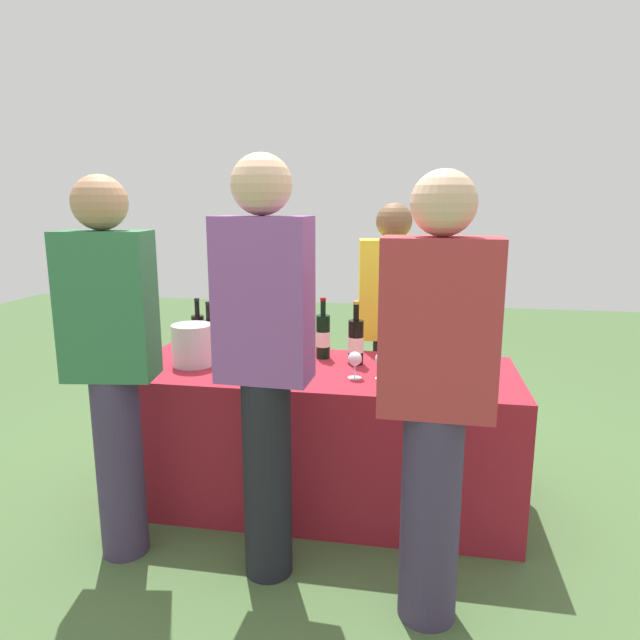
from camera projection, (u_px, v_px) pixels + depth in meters
name	position (u px, v px, depth m)	size (l,w,h in m)	color
ground_plane	(320.00, 498.00, 2.99)	(12.00, 12.00, 0.00)	#476638
tasting_table	(320.00, 435.00, 2.92)	(1.97, 0.77, 0.72)	maroon
wine_bottle_0	(198.00, 334.00, 3.10)	(0.07, 0.07, 0.31)	black
wine_bottle_1	(210.00, 338.00, 3.02)	(0.07, 0.07, 0.31)	black
wine_bottle_2	(257.00, 340.00, 2.97)	(0.07, 0.07, 0.31)	black
wine_bottle_3	(275.00, 339.00, 2.99)	(0.07, 0.07, 0.31)	black
wine_bottle_4	(323.00, 336.00, 3.01)	(0.08, 0.08, 0.33)	black
wine_bottle_5	(356.00, 341.00, 2.90)	(0.08, 0.08, 0.33)	black
wine_bottle_6	(400.00, 346.00, 2.86)	(0.07, 0.07, 0.30)	black
wine_bottle_7	(436.00, 343.00, 2.86)	(0.08, 0.08, 0.33)	black
wine_glass_0	(243.00, 352.00, 2.74)	(0.07, 0.07, 0.15)	silver
wine_glass_1	(355.00, 360.00, 2.67)	(0.07, 0.07, 0.13)	silver
wine_glass_2	(382.00, 360.00, 2.65)	(0.06, 0.06, 0.13)	silver
ice_bucket	(193.00, 345.00, 2.88)	(0.21, 0.21, 0.21)	silver
server_pouring	(391.00, 325.00, 3.31)	(0.41, 0.26, 1.55)	black
guest_0	(112.00, 356.00, 2.36)	(0.39, 0.25, 1.66)	#3F3351
guest_1	(265.00, 354.00, 2.21)	(0.37, 0.23, 1.73)	black
guest_2	(436.00, 390.00, 1.97)	(0.40, 0.23, 1.65)	#3F3351
menu_board	(450.00, 379.00, 3.63)	(0.56, 0.03, 0.87)	white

